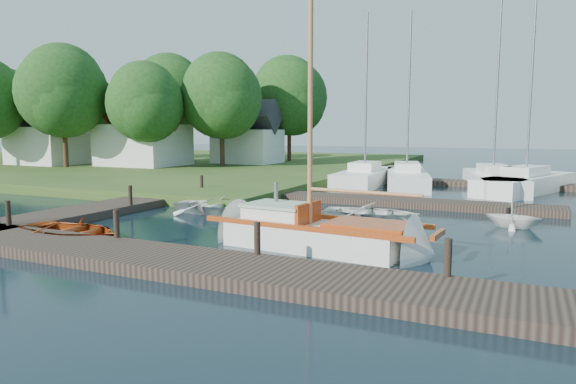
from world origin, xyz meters
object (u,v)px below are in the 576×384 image
at_px(tender_c, 371,211).
at_px(tree_4, 170,95).
at_px(sailboat, 321,237).
at_px(marina_boat_0, 365,176).
at_px(mooring_post_5, 202,183).
at_px(house_c, 248,138).
at_px(dinghy, 71,227).
at_px(tree_1, 63,92).
at_px(marina_boat_1, 407,177).
at_px(tree_6, 4,104).
at_px(mooring_post_3, 448,257).
at_px(tender_a, 218,204).
at_px(mooring_post_2, 257,238).
at_px(marina_boat_2, 493,180).
at_px(tender_d, 514,213).
at_px(tree_3, 222,97).
at_px(mooring_post_0, 8,213).
at_px(marina_boat_3, 526,182).
at_px(house_a, 143,134).
at_px(mooring_post_4, 130,195).
at_px(tree_5, 87,107).
at_px(mooring_post_1, 117,224).
at_px(house_b, 49,136).
at_px(tree_7, 289,97).
at_px(tree_2, 146,103).

relative_size(tender_c, tree_4, 0.37).
bearing_deg(sailboat, marina_boat_0, 107.48).
xyz_separation_m(mooring_post_5, house_c, (-7.00, 17.00, 1.88)).
bearing_deg(dinghy, house_c, 20.26).
bearing_deg(tree_1, marina_boat_1, 5.27).
xyz_separation_m(tender_c, tree_6, (-38.30, 13.76, 5.28)).
relative_size(mooring_post_3, tree_6, 0.09).
bearing_deg(tender_a, dinghy, 166.15).
xyz_separation_m(mooring_post_2, marina_boat_2, (4.25, 19.38, -0.13)).
bearing_deg(tree_1, mooring_post_5, -22.53).
bearing_deg(tender_d, sailboat, 150.09).
bearing_deg(tender_c, mooring_post_2, 170.31).
height_order(tender_a, tree_3, tree_3).
relative_size(tender_c, tender_d, 1.90).
bearing_deg(tree_4, mooring_post_0, -61.81).
relative_size(marina_boat_3, house_a, 1.77).
bearing_deg(mooring_post_4, tree_6, 151.04).
relative_size(mooring_post_3, tender_c, 0.23).
distance_m(house_a, tree_5, 11.06).
relative_size(marina_boat_0, tree_6, 1.18).
bearing_deg(mooring_post_2, tender_d, 55.22).
relative_size(dinghy, tree_1, 0.39).
xyz_separation_m(marina_boat_0, marina_boat_3, (8.75, 0.22, 0.01)).
relative_size(mooring_post_5, marina_boat_2, 0.07).
relative_size(house_a, tree_5, 0.78).
distance_m(marina_boat_1, tree_3, 16.33).
bearing_deg(mooring_post_1, house_a, 128.99).
bearing_deg(mooring_post_4, sailboat, -15.86).
bearing_deg(marina_boat_0, mooring_post_4, 154.94).
relative_size(mooring_post_3, tree_4, 0.08).
distance_m(mooring_post_0, tree_6, 35.77).
distance_m(tender_d, marina_boat_2, 11.41).
xyz_separation_m(mooring_post_1, marina_boat_3, (10.40, 18.97, -0.13)).
bearing_deg(tree_6, marina_boat_2, -2.29).
bearing_deg(tender_c, house_b, 65.42).
bearing_deg(tree_7, marina_boat_1, -41.93).
height_order(mooring_post_1, marina_boat_1, marina_boat_1).
xyz_separation_m(dinghy, tender_a, (1.44, 6.02, 0.01)).
distance_m(mooring_post_3, tender_a, 11.57).
bearing_deg(tree_2, marina_boat_3, -0.18).
relative_size(marina_boat_2, tree_2, 1.46).
bearing_deg(mooring_post_1, tree_6, 147.47).
height_order(mooring_post_4, marina_boat_3, marina_boat_3).
xyz_separation_m(mooring_post_4, tree_6, (-29.00, 16.05, 4.94)).
bearing_deg(house_c, tree_4, 179.64).
bearing_deg(mooring_post_3, house_a, 141.07).
bearing_deg(tree_7, dinghy, -77.40).
distance_m(mooring_post_1, sailboat, 5.78).
relative_size(mooring_post_4, marina_boat_2, 0.07).
xyz_separation_m(tender_d, tree_5, (-37.09, 17.00, 4.93)).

